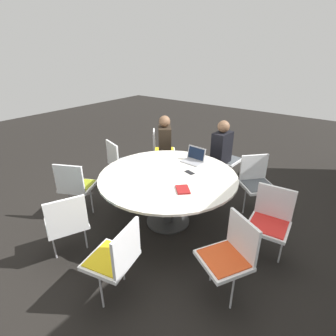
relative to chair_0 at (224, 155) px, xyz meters
name	(u,v)px	position (x,y,z in m)	size (l,w,h in m)	color
ground_plane	(168,221)	(1.64, -0.04, -0.51)	(16.00, 16.00, 0.00)	black
conference_table	(168,182)	(1.64, -0.04, 0.13)	(1.84, 1.84, 0.74)	#333333
chair_0	(224,155)	(0.00, 0.00, 0.00)	(0.47, 0.45, 0.86)	white
chair_1	(161,149)	(0.42, -1.13, 0.00)	(0.61, 0.60, 0.86)	white
chair_2	(120,160)	(1.30, -1.33, 0.00)	(0.53, 0.55, 0.86)	white
chair_3	(75,184)	(2.29, -1.21, 0.00)	(0.57, 0.58, 0.86)	white
chair_4	(67,221)	(2.88, -0.53, 0.00)	(0.57, 0.56, 0.86)	white
chair_5	(116,256)	(2.92, 0.32, 0.00)	(0.52, 0.51, 0.86)	white
chair_6	(230,252)	(2.24, 1.15, 0.00)	(0.58, 0.59, 0.86)	white
chair_7	(270,218)	(1.45, 1.28, 0.00)	(0.46, 0.47, 0.86)	white
chair_8	(256,180)	(0.61, 0.82, 0.00)	(0.61, 0.61, 0.86)	white
person_0	(222,150)	(0.24, 0.07, 0.19)	(0.37, 0.28, 1.21)	black
person_1	(166,143)	(0.55, -0.92, 0.19)	(0.42, 0.40, 1.21)	#2D2319
laptop	(194,158)	(1.05, 0.00, 0.29)	(0.24, 0.31, 0.21)	#99999E
spiral_notebook	(183,190)	(1.86, 0.35, 0.24)	(0.25, 0.25, 0.02)	maroon
cell_phone	(190,172)	(1.41, 0.15, 0.24)	(0.11, 0.15, 0.01)	black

